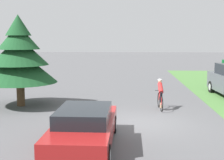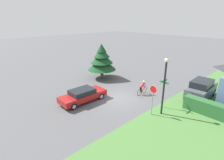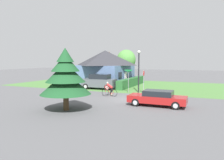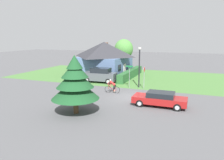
{
  "view_description": "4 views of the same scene",
  "coord_description": "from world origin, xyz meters",
  "px_view_note": "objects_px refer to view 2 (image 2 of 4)",
  "views": [
    {
      "loc": [
        -0.4,
        -12.68,
        3.48
      ],
      "look_at": [
        -1.18,
        0.63,
        1.72
      ],
      "focal_mm": 50.0,
      "sensor_mm": 36.0,
      "label": 1
    },
    {
      "loc": [
        11.58,
        -11.68,
        7.86
      ],
      "look_at": [
        -0.91,
        0.08,
        1.76
      ],
      "focal_mm": 28.0,
      "sensor_mm": 36.0,
      "label": 2
    },
    {
      "loc": [
        -19.71,
        -6.64,
        3.78
      ],
      "look_at": [
        0.14,
        1.97,
        1.83
      ],
      "focal_mm": 35.0,
      "sensor_mm": 36.0,
      "label": 3
    },
    {
      "loc": [
        -20.83,
        -5.73,
        6.06
      ],
      "look_at": [
        -0.91,
        1.93,
        1.87
      ],
      "focal_mm": 35.0,
      "sensor_mm": 36.0,
      "label": 4
    }
  ],
  "objects_px": {
    "cyclist": "(142,88)",
    "street_name_sign": "(163,89)",
    "stop_sign": "(153,95)",
    "street_lamp": "(165,81)",
    "conifer_tall_near": "(102,60)",
    "parked_suv_right": "(201,89)",
    "sedan_left_lane": "(83,95)"
  },
  "relations": [
    {
      "from": "parked_suv_right",
      "to": "conifer_tall_near",
      "type": "distance_m",
      "value": 12.47
    },
    {
      "from": "parked_suv_right",
      "to": "conifer_tall_near",
      "type": "relative_size",
      "value": 0.96
    },
    {
      "from": "street_lamp",
      "to": "conifer_tall_near",
      "type": "distance_m",
      "value": 11.19
    },
    {
      "from": "sedan_left_lane",
      "to": "stop_sign",
      "type": "distance_m",
      "value": 6.86
    },
    {
      "from": "street_lamp",
      "to": "street_name_sign",
      "type": "xyz_separation_m",
      "value": [
        -0.6,
        1.05,
        -1.15
      ]
    },
    {
      "from": "sedan_left_lane",
      "to": "street_name_sign",
      "type": "xyz_separation_m",
      "value": [
        6.05,
        4.63,
        1.2
      ]
    },
    {
      "from": "conifer_tall_near",
      "to": "stop_sign",
      "type": "bearing_deg",
      "value": -17.21
    },
    {
      "from": "cyclist",
      "to": "street_name_sign",
      "type": "relative_size",
      "value": 0.64
    },
    {
      "from": "street_lamp",
      "to": "conifer_tall_near",
      "type": "bearing_deg",
      "value": 167.19
    },
    {
      "from": "cyclist",
      "to": "conifer_tall_near",
      "type": "height_order",
      "value": "conifer_tall_near"
    },
    {
      "from": "cyclist",
      "to": "street_name_sign",
      "type": "distance_m",
      "value": 3.44
    },
    {
      "from": "sedan_left_lane",
      "to": "cyclist",
      "type": "relative_size",
      "value": 2.72
    },
    {
      "from": "stop_sign",
      "to": "street_name_sign",
      "type": "distance_m",
      "value": 1.79
    },
    {
      "from": "street_name_sign",
      "to": "conifer_tall_near",
      "type": "relative_size",
      "value": 0.58
    },
    {
      "from": "cyclist",
      "to": "conifer_tall_near",
      "type": "bearing_deg",
      "value": 84.02
    },
    {
      "from": "street_lamp",
      "to": "conifer_tall_near",
      "type": "xyz_separation_m",
      "value": [
        -10.9,
        2.48,
        -0.45
      ]
    },
    {
      "from": "cyclist",
      "to": "parked_suv_right",
      "type": "distance_m",
      "value": 5.95
    },
    {
      "from": "sedan_left_lane",
      "to": "conifer_tall_near",
      "type": "xyz_separation_m",
      "value": [
        -4.25,
        6.06,
        1.9
      ]
    },
    {
      "from": "cyclist",
      "to": "street_name_sign",
      "type": "xyz_separation_m",
      "value": [
        3.08,
        -1.02,
        1.16
      ]
    },
    {
      "from": "stop_sign",
      "to": "street_name_sign",
      "type": "xyz_separation_m",
      "value": [
        -0.09,
        1.79,
        0.03
      ]
    },
    {
      "from": "cyclist",
      "to": "stop_sign",
      "type": "bearing_deg",
      "value": -134.37
    },
    {
      "from": "stop_sign",
      "to": "street_lamp",
      "type": "bearing_deg",
      "value": -125.97
    },
    {
      "from": "parked_suv_right",
      "to": "cyclist",
      "type": "bearing_deg",
      "value": 124.4
    },
    {
      "from": "parked_suv_right",
      "to": "stop_sign",
      "type": "bearing_deg",
      "value": 163.37
    },
    {
      "from": "stop_sign",
      "to": "street_name_sign",
      "type": "height_order",
      "value": "street_name_sign"
    },
    {
      "from": "street_lamp",
      "to": "street_name_sign",
      "type": "height_order",
      "value": "street_lamp"
    },
    {
      "from": "sedan_left_lane",
      "to": "stop_sign",
      "type": "xyz_separation_m",
      "value": [
        6.13,
        2.84,
        1.18
      ]
    },
    {
      "from": "cyclist",
      "to": "parked_suv_right",
      "type": "height_order",
      "value": "parked_suv_right"
    },
    {
      "from": "cyclist",
      "to": "conifer_tall_near",
      "type": "xyz_separation_m",
      "value": [
        -7.22,
        0.4,
        1.85
      ]
    },
    {
      "from": "street_name_sign",
      "to": "sedan_left_lane",
      "type": "bearing_deg",
      "value": -142.53
    },
    {
      "from": "street_name_sign",
      "to": "conifer_tall_near",
      "type": "height_order",
      "value": "conifer_tall_near"
    },
    {
      "from": "stop_sign",
      "to": "parked_suv_right",
      "type": "bearing_deg",
      "value": -104.8
    }
  ]
}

